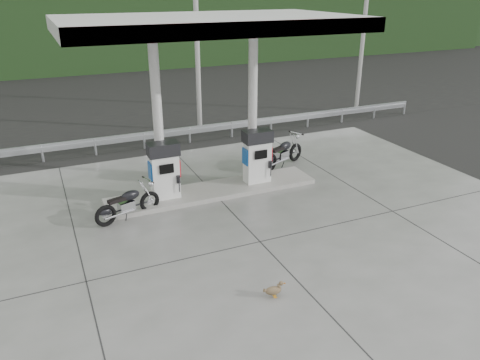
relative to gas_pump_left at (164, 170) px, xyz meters
name	(u,v)px	position (x,y,z in m)	size (l,w,h in m)	color
ground	(245,226)	(1.60, -2.50, -1.07)	(160.00, 160.00, 0.00)	black
forecourt_apron	(245,226)	(1.60, -2.50, -1.06)	(18.00, 14.00, 0.02)	slate
pump_island	(213,191)	(1.60, 0.00, -0.98)	(7.00, 1.40, 0.15)	gray
gas_pump_left	(164,170)	(0.00, 0.00, 0.00)	(0.95, 0.55, 1.80)	white
gas_pump_right	(257,156)	(3.20, 0.00, 0.00)	(0.95, 0.55, 1.80)	white
canopy_column_left	(158,117)	(0.00, 0.40, 1.60)	(0.30, 0.30, 5.00)	silver
canopy_column_right	(253,107)	(3.20, 0.40, 1.60)	(0.30, 0.30, 5.00)	silver
canopy_roof	(209,23)	(1.60, 0.00, 4.30)	(8.50, 5.00, 0.40)	silver
guardrail	(167,129)	(1.60, 5.50, -0.36)	(26.00, 0.16, 1.42)	#B0B4B8
road	(148,125)	(1.60, 9.00, -1.07)	(60.00, 7.00, 0.01)	black
utility_pole_b	(197,43)	(3.60, 7.00, 2.93)	(0.22, 0.22, 8.00)	#989792
utility_pole_c	(363,35)	(12.60, 7.00, 2.93)	(0.22, 0.22, 8.00)	#989792
tree_band	(90,30)	(1.60, 27.50, 1.93)	(80.00, 6.00, 6.00)	black
forested_hills	(63,35)	(1.60, 57.50, -1.07)	(100.00, 40.00, 140.00)	black
motorcycle_left	(128,204)	(-1.33, -0.70, -0.59)	(1.95, 0.61, 0.92)	black
motorcycle_right	(283,153)	(4.90, 1.26, -0.55)	(2.12, 0.67, 1.01)	black
duck	(273,291)	(0.80, -5.77, -0.89)	(0.45, 0.13, 0.32)	brown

